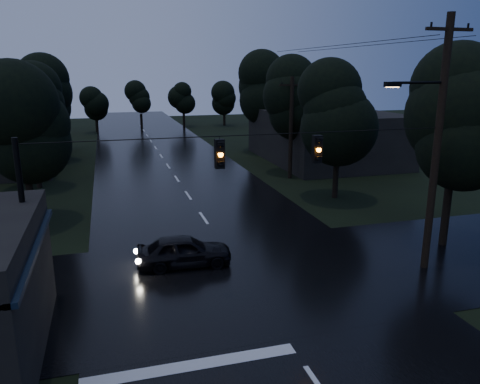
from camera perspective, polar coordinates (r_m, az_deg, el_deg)
main_road at (r=35.48m, az=-7.71°, el=1.57°), size 12.00×120.00×0.02m
cross_street at (r=18.71m, az=0.58°, el=-10.50°), size 60.00×9.00×0.02m
building_far_right at (r=43.01m, az=10.26°, el=6.74°), size 10.00×14.00×4.40m
utility_pole_main at (r=19.73m, az=22.73°, el=5.67°), size 3.50×0.30×10.00m
utility_pole_far at (r=35.05m, az=6.24°, el=7.89°), size 2.00×0.30×7.50m
anchor_pole_left at (r=16.24m, az=-24.64°, el=-4.49°), size 0.18×0.18×6.00m
span_signals at (r=16.38m, az=3.51°, el=5.10°), size 15.00×0.37×1.12m
tree_corner_near at (r=22.82m, az=24.96°, el=8.38°), size 4.48×4.48×9.44m
tree_left_a at (r=26.70m, az=-25.06°, el=7.47°), size 3.92×3.92×8.26m
tree_left_b at (r=34.64m, az=-24.17°, el=9.53°), size 4.20×4.20×8.85m
tree_left_c at (r=44.60m, az=-23.29°, el=10.98°), size 4.48×4.48×9.44m
tree_right_a at (r=29.75m, az=12.00°, el=9.84°), size 4.20×4.20×8.85m
tree_right_b at (r=37.20m, az=7.05°, el=11.53°), size 4.48×4.48×9.44m
tree_right_c at (r=46.75m, az=2.90°, el=12.70°), size 4.76×4.76×10.03m
car at (r=19.73m, az=-6.80°, el=-7.13°), size 4.00×1.80×1.33m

